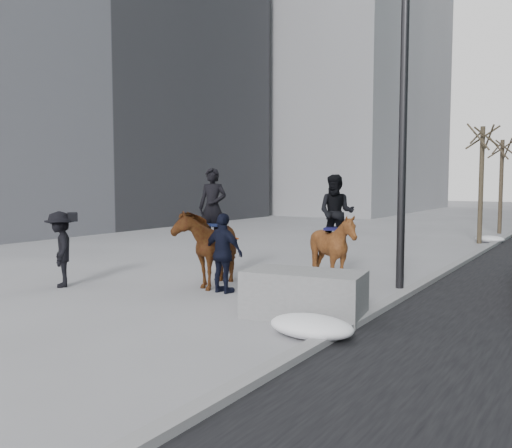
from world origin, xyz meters
The scene contains 12 objects.
ground centered at (0.00, 0.00, 0.00)m, with size 120.00×120.00×0.00m, color gray.
curb centered at (3.00, 10.00, 0.06)m, with size 0.25×90.00×0.12m, color gray.
building_left centered at (-19.00, 10.00, 10.00)m, with size 12.00×26.00×20.00m, color #595960.
planter centered at (2.02, -0.34, 0.42)m, with size 2.12×1.06×0.85m, color gray.
tree_near centered at (2.40, 13.65, 2.53)m, with size 1.20×1.20×5.06m, color #3A3122, non-canonical shape.
tree_far centered at (2.40, 18.44, 2.41)m, with size 1.20×1.20×4.82m, color #3A3022, non-canonical shape.
mounted_left centered at (-1.32, 1.23, 1.03)m, with size 1.48×2.31×2.76m.
mounted_right centered at (1.22, 2.65, 1.05)m, with size 1.67×1.80×2.60m.
feeder centered at (-0.48, 0.63, 0.88)m, with size 1.06×0.90×1.75m.
camera_crew centered at (-4.05, -0.87, 0.89)m, with size 1.30×1.20×1.75m.
lamppost centered at (2.60, 3.53, 4.99)m, with size 0.25×2.90×9.09m.
snow_piles centered at (2.70, 3.80, 0.17)m, with size 1.40×16.33×0.36m.
Camera 1 is at (6.49, -8.85, 2.46)m, focal length 38.00 mm.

